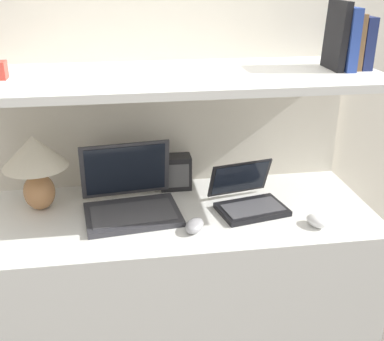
# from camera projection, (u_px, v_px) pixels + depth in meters

# --- Properties ---
(wall_back) EXTENTS (6.00, 0.05, 2.40)m
(wall_back) POSITION_uv_depth(u_px,v_px,m) (171.00, 80.00, 1.97)
(wall_back) COLOR silver
(wall_back) RESTS_ON ground_plane
(desk) EXTENTS (1.43, 0.58, 0.78)m
(desk) POSITION_uv_depth(u_px,v_px,m) (183.00, 297.00, 1.96)
(desk) COLOR white
(desk) RESTS_ON ground_plane
(back_riser) EXTENTS (1.43, 0.04, 1.26)m
(back_riser) POSITION_uv_depth(u_px,v_px,m) (174.00, 209.00, 2.15)
(back_riser) COLOR silver
(back_riser) RESTS_ON ground_plane
(shelf) EXTENTS (1.43, 0.53, 0.03)m
(shelf) POSITION_uv_depth(u_px,v_px,m) (179.00, 78.00, 1.68)
(shelf) COLOR white
(shelf) RESTS_ON back_riser
(table_lamp) EXTENTS (0.24, 0.24, 0.29)m
(table_lamp) POSITION_uv_depth(u_px,v_px,m) (35.00, 160.00, 1.76)
(table_lamp) COLOR #B27A4C
(table_lamp) RESTS_ON desk
(laptop_large) EXTENTS (0.37, 0.33, 0.24)m
(laptop_large) POSITION_uv_depth(u_px,v_px,m) (130.00, 200.00, 1.79)
(laptop_large) COLOR #333338
(laptop_large) RESTS_ON desk
(laptop_small) EXTENTS (0.29, 0.27, 0.17)m
(laptop_small) POSITION_uv_depth(u_px,v_px,m) (248.00, 199.00, 1.82)
(laptop_small) COLOR black
(laptop_small) RESTS_ON desk
(computer_mouse) EXTENTS (0.10, 0.11, 0.04)m
(computer_mouse) POSITION_uv_depth(u_px,v_px,m) (194.00, 226.00, 1.67)
(computer_mouse) COLOR #99999E
(computer_mouse) RESTS_ON desk
(second_mouse) EXTENTS (0.08, 0.10, 0.04)m
(second_mouse) POSITION_uv_depth(u_px,v_px,m) (317.00, 221.00, 1.70)
(second_mouse) COLOR white
(second_mouse) RESTS_ON desk
(router_box) EXTENTS (0.13, 0.08, 0.14)m
(router_box) POSITION_uv_depth(u_px,v_px,m) (175.00, 172.00, 1.98)
(router_box) COLOR black
(router_box) RESTS_ON desk
(book_navy) EXTENTS (0.04, 0.12, 0.18)m
(book_navy) POSITION_uv_depth(u_px,v_px,m) (363.00, 43.00, 1.72)
(book_navy) COLOR navy
(book_navy) RESTS_ON shelf
(book_brown) EXTENTS (0.03, 0.12, 0.19)m
(book_brown) POSITION_uv_depth(u_px,v_px,m) (354.00, 41.00, 1.72)
(book_brown) COLOR brown
(book_brown) RESTS_ON shelf
(book_blue) EXTENTS (0.04, 0.17, 0.22)m
(book_blue) POSITION_uv_depth(u_px,v_px,m) (345.00, 38.00, 1.71)
(book_blue) COLOR #284293
(book_blue) RESTS_ON shelf
(book_black) EXTENTS (0.03, 0.15, 0.24)m
(book_black) POSITION_uv_depth(u_px,v_px,m) (336.00, 35.00, 1.70)
(book_black) COLOR black
(book_black) RESTS_ON shelf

